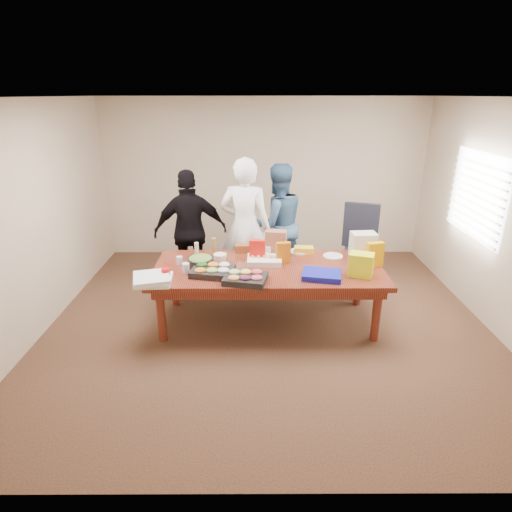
{
  "coord_description": "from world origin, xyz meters",
  "views": [
    {
      "loc": [
        -0.17,
        -4.71,
        2.73
      ],
      "look_at": [
        -0.15,
        0.1,
        0.86
      ],
      "focal_mm": 29.28,
      "sensor_mm": 36.0,
      "label": 1
    }
  ],
  "objects_px": {
    "conference_table": "(268,295)",
    "person_right": "(277,224)",
    "office_chair": "(363,252)",
    "salad_bowl": "(201,262)",
    "sheet_cake": "(264,260)",
    "person_center": "(245,227)"
  },
  "relations": [
    {
      "from": "conference_table",
      "to": "sheet_cake",
      "type": "bearing_deg",
      "value": 108.82
    },
    {
      "from": "office_chair",
      "to": "person_right",
      "type": "xyz_separation_m",
      "value": [
        -1.22,
        0.39,
        0.3
      ]
    },
    {
      "from": "conference_table",
      "to": "office_chair",
      "type": "height_order",
      "value": "office_chair"
    },
    {
      "from": "salad_bowl",
      "to": "sheet_cake",
      "type": "bearing_deg",
      "value": 6.55
    },
    {
      "from": "conference_table",
      "to": "salad_bowl",
      "type": "relative_size",
      "value": 8.42
    },
    {
      "from": "sheet_cake",
      "to": "conference_table",
      "type": "bearing_deg",
      "value": -70.09
    },
    {
      "from": "person_right",
      "to": "salad_bowl",
      "type": "bearing_deg",
      "value": 32.29
    },
    {
      "from": "office_chair",
      "to": "salad_bowl",
      "type": "height_order",
      "value": "office_chair"
    },
    {
      "from": "conference_table",
      "to": "salad_bowl",
      "type": "xyz_separation_m",
      "value": [
        -0.83,
        0.04,
        0.43
      ]
    },
    {
      "from": "person_right",
      "to": "salad_bowl",
      "type": "height_order",
      "value": "person_right"
    },
    {
      "from": "person_center",
      "to": "salad_bowl",
      "type": "bearing_deg",
      "value": 68.49
    },
    {
      "from": "person_center",
      "to": "salad_bowl",
      "type": "distance_m",
      "value": 1.03
    },
    {
      "from": "person_center",
      "to": "salad_bowl",
      "type": "height_order",
      "value": "person_center"
    },
    {
      "from": "person_center",
      "to": "person_right",
      "type": "relative_size",
      "value": 1.08
    },
    {
      "from": "person_right",
      "to": "sheet_cake",
      "type": "distance_m",
      "value": 1.18
    },
    {
      "from": "person_right",
      "to": "person_center",
      "type": "bearing_deg",
      "value": 20.76
    },
    {
      "from": "person_center",
      "to": "sheet_cake",
      "type": "relative_size",
      "value": 4.62
    },
    {
      "from": "salad_bowl",
      "to": "office_chair",
      "type": "bearing_deg",
      "value": 21.24
    },
    {
      "from": "office_chair",
      "to": "person_center",
      "type": "height_order",
      "value": "person_center"
    },
    {
      "from": "conference_table",
      "to": "person_right",
      "type": "height_order",
      "value": "person_right"
    },
    {
      "from": "person_right",
      "to": "conference_table",
      "type": "bearing_deg",
      "value": 63.39
    },
    {
      "from": "sheet_cake",
      "to": "person_center",
      "type": "bearing_deg",
      "value": 109.34
    }
  ]
}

